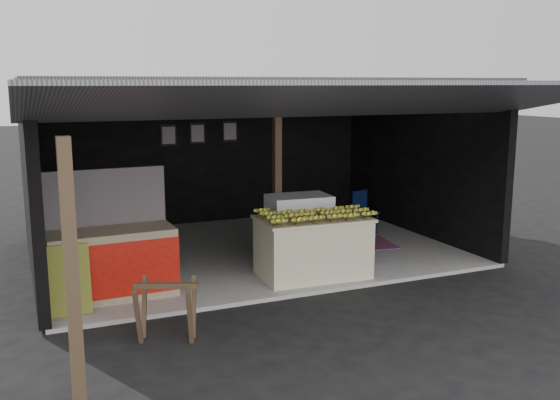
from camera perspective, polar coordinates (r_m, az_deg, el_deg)
name	(u,v)px	position (r m, az deg, el deg)	size (l,w,h in m)	color
ground	(311,296)	(8.87, 2.81, -8.74)	(80.00, 80.00, 0.00)	black
concrete_slab	(248,251)	(11.06, -2.91, -4.64)	(7.00, 5.00, 0.06)	gray
shophouse	(241,132)	(11.00, -3.58, 6.23)	(7.40, 7.29, 3.02)	black
banana_table	(313,247)	(9.44, 3.01, -4.27)	(1.70, 1.10, 0.91)	beige
banana_pile	(313,211)	(9.31, 3.05, -1.04)	(1.52, 0.91, 0.18)	gold
white_crate	(299,228)	(10.18, 1.75, -2.62)	(1.03, 0.73, 1.10)	white
neighbor_stall	(112,260)	(8.82, -15.14, -5.30)	(1.70, 0.81, 1.73)	#998466
green_signboard	(66,281)	(8.30, -19.01, -7.00)	(0.60, 0.04, 0.90)	black
sawhorse	(166,305)	(7.34, -10.35, -9.41)	(0.82, 0.82, 0.71)	#473523
water_barrel	(364,249)	(10.15, 7.70, -4.48)	(0.34, 0.34, 0.50)	#0D1593
plastic_chair	(363,208)	(12.22, 7.59, -0.77)	(0.48, 0.48, 0.83)	#0A1439
magenta_rug	(351,244)	(11.40, 6.51, -4.04)	(1.50, 1.00, 0.01)	#791A5C
picture_frames	(199,133)	(12.93, -7.42, 6.07)	(1.62, 0.04, 0.46)	black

